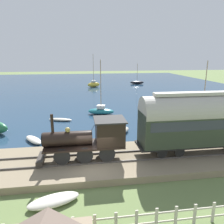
{
  "coord_description": "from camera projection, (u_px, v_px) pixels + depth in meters",
  "views": [
    {
      "loc": [
        -13.82,
        0.9,
        7.87
      ],
      "look_at": [
        7.9,
        -2.29,
        2.16
      ],
      "focal_mm": 35.0,
      "sensor_mm": 36.0,
      "label": 1
    }
  ],
  "objects": [
    {
      "name": "passenger_coach",
      "position": [
        207.0,
        119.0,
        16.6
      ],
      "size": [
        2.35,
        10.79,
        4.68
      ],
      "color": "black",
      "rests_on": "rail_embankment"
    },
    {
      "name": "rowboat_off_pier",
      "position": [
        34.0,
        140.0,
        20.39
      ],
      "size": [
        2.69,
        2.28,
        0.42
      ],
      "rotation": [
        0.0,
        0.0,
        -0.95
      ],
      "color": "beige",
      "rests_on": "harbor_water"
    },
    {
      "name": "rowboat_near_shore",
      "position": [
        113.0,
        124.0,
        25.04
      ],
      "size": [
        1.9,
        1.95,
        0.44
      ],
      "rotation": [
        0.0,
        0.0,
        -0.75
      ],
      "color": "#B7B2A3",
      "rests_on": "harbor_water"
    },
    {
      "name": "sailboat_black",
      "position": [
        137.0,
        82.0,
        61.54
      ],
      "size": [
        2.11,
        3.98,
        5.69
      ],
      "rotation": [
        0.0,
        0.0,
        -0.15
      ],
      "color": "black",
      "rests_on": "harbor_water"
    },
    {
      "name": "harbor_water",
      "position": [
        84.0,
        86.0,
        57.56
      ],
      "size": [
        80.0,
        80.0,
        0.01
      ],
      "color": "navy",
      "rests_on": "ground"
    },
    {
      "name": "rowboat_mid_harbor",
      "position": [
        122.0,
        131.0,
        22.68
      ],
      "size": [
        2.5,
        2.34,
        0.54
      ],
      "rotation": [
        0.0,
        0.0,
        0.88
      ],
      "color": "#B7B2A3",
      "rests_on": "harbor_water"
    },
    {
      "name": "rowboat_far_out",
      "position": [
        60.0,
        120.0,
        27.0
      ],
      "size": [
        1.62,
        3.05,
        0.32
      ],
      "rotation": [
        0.0,
        0.0,
        -0.29
      ],
      "color": "#B7B2A3",
      "rests_on": "harbor_water"
    },
    {
      "name": "ground_plane",
      "position": [
        96.0,
        171.0,
        15.34
      ],
      "size": [
        200.0,
        200.0,
        0.0
      ],
      "primitive_type": "plane",
      "color": "#607542"
    },
    {
      "name": "sailboat_red",
      "position": [
        201.0,
        120.0,
        25.44
      ],
      "size": [
        4.02,
        5.79,
        7.32
      ],
      "rotation": [
        0.0,
        0.0,
        -0.49
      ],
      "color": "#B72D23",
      "rests_on": "harbor_water"
    },
    {
      "name": "steam_locomotive",
      "position": [
        92.0,
        136.0,
        15.6
      ],
      "size": [
        2.15,
        6.23,
        3.4
      ],
      "color": "black",
      "rests_on": "rail_embankment"
    },
    {
      "name": "rail_embankment",
      "position": [
        95.0,
        162.0,
        16.13
      ],
      "size": [
        5.82,
        56.0,
        0.6
      ],
      "color": "#84755B",
      "rests_on": "ground"
    },
    {
      "name": "sailboat_teal",
      "position": [
        101.0,
        111.0,
        29.92
      ],
      "size": [
        2.4,
        3.83,
        7.34
      ],
      "rotation": [
        0.0,
        0.0,
        -0.25
      ],
      "color": "#1E707A",
      "rests_on": "harbor_water"
    },
    {
      "name": "picket_fence",
      "position": [
        105.0,
        224.0,
        9.78
      ],
      "size": [
        0.06,
        20.14,
        1.09
      ],
      "color": "beige",
      "rests_on": "ground"
    },
    {
      "name": "sailboat_yellow",
      "position": [
        94.0,
        84.0,
        55.69
      ],
      "size": [
        2.26,
        3.48,
        8.17
      ],
      "rotation": [
        0.0,
        0.0,
        0.32
      ],
      "color": "gold",
      "rests_on": "harbor_water"
    },
    {
      "name": "beached_dinghy",
      "position": [
        54.0,
        201.0,
        11.86
      ],
      "size": [
        1.88,
        3.0,
        0.44
      ],
      "color": "beige",
      "rests_on": "ground"
    }
  ]
}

